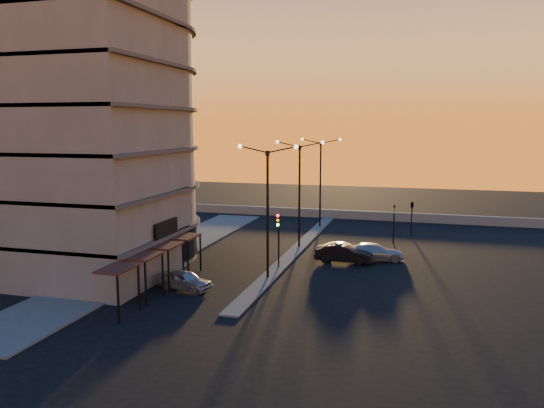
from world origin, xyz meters
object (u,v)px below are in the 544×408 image
at_px(traffic_light_main, 278,231).
at_px(car_wagon, 375,252).
at_px(car_sedan, 344,253).
at_px(car_hatchback, 184,280).
at_px(streetlamp_mid, 299,185).

relative_size(traffic_light_main, car_wagon, 0.90).
relative_size(car_sedan, car_wagon, 0.96).
distance_m(car_hatchback, car_wagon, 16.08).
bearing_deg(traffic_light_main, car_sedan, 34.15).
xyz_separation_m(streetlamp_mid, car_hatchback, (-4.63, -13.91, -4.94)).
bearing_deg(car_wagon, car_hatchback, 121.95).
relative_size(streetlamp_mid, car_wagon, 2.02).
xyz_separation_m(streetlamp_mid, traffic_light_main, (0.00, -7.13, -2.70)).
xyz_separation_m(car_hatchback, car_sedan, (9.20, 9.88, 0.10)).
relative_size(streetlamp_mid, traffic_light_main, 2.24).
relative_size(streetlamp_mid, car_sedan, 2.10).
bearing_deg(car_sedan, streetlamp_mid, 50.32).
height_order(streetlamp_mid, car_hatchback, streetlamp_mid).
distance_m(traffic_light_main, car_wagon, 8.49).
bearing_deg(car_wagon, car_sedan, 107.60).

